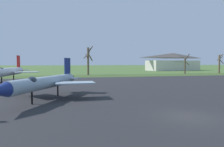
% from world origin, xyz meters
% --- Properties ---
extents(ground_plane, '(600.00, 600.00, 0.00)m').
position_xyz_m(ground_plane, '(0.00, 0.00, 0.00)').
color(ground_plane, '#4C6B33').
extents(asphalt_apron, '(104.09, 48.95, 0.05)m').
position_xyz_m(asphalt_apron, '(0.00, 14.68, 0.03)').
color(asphalt_apron, '#28282B').
rests_on(asphalt_apron, ground).
extents(grass_verge_strip, '(164.09, 12.00, 0.06)m').
position_xyz_m(grass_verge_strip, '(0.00, 45.16, 0.03)').
color(grass_verge_strip, '#3E5627').
rests_on(grass_verge_strip, ground).
extents(jet_fighter_front_right, '(8.88, 12.67, 4.45)m').
position_xyz_m(jet_fighter_front_right, '(-10.57, 8.76, 1.86)').
color(jet_fighter_front_right, '#8EA3B2').
rests_on(jet_fighter_front_right, ground).
extents(jet_fighter_rear_center, '(10.89, 16.01, 5.41)m').
position_xyz_m(jet_fighter_rear_center, '(-18.92, 27.96, 2.20)').
color(jet_fighter_rear_center, silver).
rests_on(jet_fighter_rear_center, ground).
extents(bare_tree_left_of_center, '(3.05, 3.17, 9.11)m').
position_xyz_m(bare_tree_left_of_center, '(-1.45, 50.44, 4.81)').
color(bare_tree_left_of_center, brown).
rests_on(bare_tree_left_of_center, ground).
extents(bare_tree_center, '(2.72, 2.69, 6.94)m').
position_xyz_m(bare_tree_center, '(31.48, 48.92, 3.34)').
color(bare_tree_center, brown).
rests_on(bare_tree_center, ground).
extents(bare_tree_right_of_center, '(2.38, 2.54, 6.97)m').
position_xyz_m(bare_tree_right_of_center, '(45.24, 49.00, 3.69)').
color(bare_tree_right_of_center, brown).
rests_on(bare_tree_right_of_center, ground).
extents(visitor_building, '(29.21, 14.22, 8.66)m').
position_xyz_m(visitor_building, '(44.25, 79.17, 4.23)').
color(visitor_building, beige).
rests_on(visitor_building, ground).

